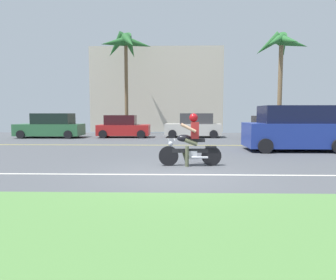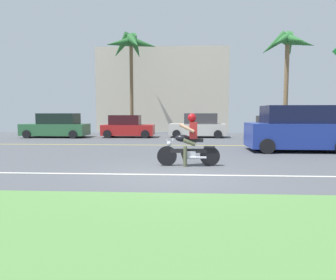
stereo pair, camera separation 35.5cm
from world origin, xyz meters
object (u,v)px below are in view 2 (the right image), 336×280
palm_tree_0 (131,47)px  parked_car_1 (127,127)px  parked_car_2 (198,126)px  parked_car_0 (56,126)px  parked_car_3 (279,129)px  palm_tree_1 (288,47)px  motorcyclist (189,144)px  suv_nearby (297,129)px

palm_tree_0 → parked_car_1: bearing=-84.9°
parked_car_2 → palm_tree_0: palm_tree_0 is taller
parked_car_0 → parked_car_3: 15.09m
parked_car_0 → palm_tree_1: (16.64, 2.74, 5.83)m
parked_car_2 → motorcyclist: bearing=-93.9°
parked_car_1 → parked_car_3: size_ratio=0.92×
parked_car_2 → palm_tree_0: 8.78m
parked_car_2 → palm_tree_1: bearing=17.1°
parked_car_2 → palm_tree_0: bearing=148.7°
parked_car_1 → parked_car_2: bearing=3.5°
palm_tree_0 → motorcyclist: bearing=-73.2°
parked_car_3 → parked_car_1: bearing=172.6°
motorcyclist → parked_car_0: (-9.18, 11.09, 0.06)m
parked_car_1 → parked_car_2: parked_car_2 is taller
parked_car_0 → parked_car_2: size_ratio=1.12×
suv_nearby → parked_car_2: size_ratio=1.13×
palm_tree_0 → parked_car_0: bearing=-139.8°
parked_car_0 → parked_car_1: size_ratio=1.24×
parked_car_0 → parked_car_2: same height
palm_tree_0 → parked_car_2: bearing=-31.3°
motorcyclist → palm_tree_0: size_ratio=0.25×
motorcyclist → palm_tree_1: palm_tree_1 is taller
palm_tree_0 → parked_car_3: bearing=-25.0°
parked_car_2 → parked_car_3: (5.09, -1.63, -0.07)m
suv_nearby → parked_car_1: size_ratio=1.25×
suv_nearby → parked_car_2: bearing=118.2°
palm_tree_0 → suv_nearby: bearing=-49.1°
palm_tree_1 → parked_car_1: bearing=-168.5°
parked_car_0 → parked_car_1: bearing=4.4°
parked_car_3 → palm_tree_0: bearing=155.0°
suv_nearby → palm_tree_1: size_ratio=0.57×
motorcyclist → parked_car_1: motorcyclist is taller
suv_nearby → palm_tree_1: 11.51m
parked_car_0 → parked_car_3: size_ratio=1.14×
suv_nearby → parked_car_0: 15.71m
parked_car_3 → parked_car_2: bearing=162.3°
parked_car_0 → palm_tree_0: (4.65, 3.93, 6.18)m
motorcyclist → parked_car_0: 14.39m
motorcyclist → palm_tree_0: 16.88m
parked_car_0 → parked_car_2: 10.00m
palm_tree_0 → palm_tree_1: size_ratio=1.05×
parked_car_1 → palm_tree_0: (-0.32, 3.55, 6.24)m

